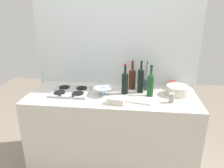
% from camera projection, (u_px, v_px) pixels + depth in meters
% --- Properties ---
extents(ground_plane, '(6.00, 6.00, 0.00)m').
position_uv_depth(ground_plane, '(112.00, 163.00, 2.59)').
color(ground_plane, gray).
rests_on(ground_plane, ground).
extents(counter_block, '(1.80, 0.70, 0.90)m').
position_uv_depth(counter_block, '(112.00, 131.00, 2.44)').
color(counter_block, silver).
rests_on(counter_block, ground).
extents(backsplash_panel, '(1.90, 0.06, 2.38)m').
position_uv_depth(backsplash_panel, '(116.00, 60.00, 2.54)').
color(backsplash_panel, silver).
rests_on(backsplash_panel, ground).
extents(stovetop_hob, '(0.40, 0.34, 0.04)m').
position_uv_depth(stovetop_hob, '(71.00, 91.00, 2.33)').
color(stovetop_hob, '#B2B2B7').
rests_on(stovetop_hob, counter_block).
extents(plate_stack, '(0.24, 0.24, 0.10)m').
position_uv_depth(plate_stack, '(178.00, 90.00, 2.26)').
color(plate_stack, silver).
rests_on(plate_stack, counter_block).
extents(wine_bottle_leftmost, '(0.07, 0.07, 0.33)m').
position_uv_depth(wine_bottle_leftmost, '(150.00, 84.00, 2.20)').
color(wine_bottle_leftmost, '#19471E').
rests_on(wine_bottle_leftmost, counter_block).
extents(wine_bottle_mid_left, '(0.08, 0.08, 0.33)m').
position_uv_depth(wine_bottle_mid_left, '(132.00, 78.00, 2.41)').
color(wine_bottle_mid_left, '#472314').
rests_on(wine_bottle_mid_left, counter_block).
extents(wine_bottle_mid_right, '(0.07, 0.07, 0.35)m').
position_uv_depth(wine_bottle_mid_right, '(141.00, 80.00, 2.30)').
color(wine_bottle_mid_right, black).
rests_on(wine_bottle_mid_right, counter_block).
extents(wine_bottle_rightmost, '(0.07, 0.07, 0.33)m').
position_uv_depth(wine_bottle_rightmost, '(125.00, 82.00, 2.27)').
color(wine_bottle_rightmost, black).
rests_on(wine_bottle_rightmost, counter_block).
extents(mixing_bowl, '(0.19, 0.19, 0.09)m').
position_uv_depth(mixing_bowl, '(103.00, 91.00, 2.25)').
color(mixing_bowl, silver).
rests_on(mixing_bowl, counter_block).
extents(butter_dish, '(0.17, 0.10, 0.06)m').
position_uv_depth(butter_dish, '(116.00, 101.00, 2.05)').
color(butter_dish, silver).
rests_on(butter_dish, counter_block).
extents(utensil_crock, '(0.09, 0.09, 0.33)m').
position_uv_depth(utensil_crock, '(147.00, 83.00, 2.41)').
color(utensil_crock, slate).
rests_on(utensil_crock, counter_block).
extents(condiment_jar_front, '(0.05, 0.05, 0.10)m').
position_uv_depth(condiment_jar_front, '(172.00, 98.00, 2.08)').
color(condiment_jar_front, '#9E998C').
rests_on(condiment_jar_front, counter_block).
extents(condiment_jar_rear, '(0.08, 0.08, 0.09)m').
position_uv_depth(condiment_jar_rear, '(172.00, 85.00, 2.43)').
color(condiment_jar_rear, '#66384C').
rests_on(condiment_jar_rear, counter_block).
extents(cutting_board, '(0.30, 0.21, 0.02)m').
position_uv_depth(cutting_board, '(139.00, 100.00, 2.13)').
color(cutting_board, silver).
rests_on(cutting_board, counter_block).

